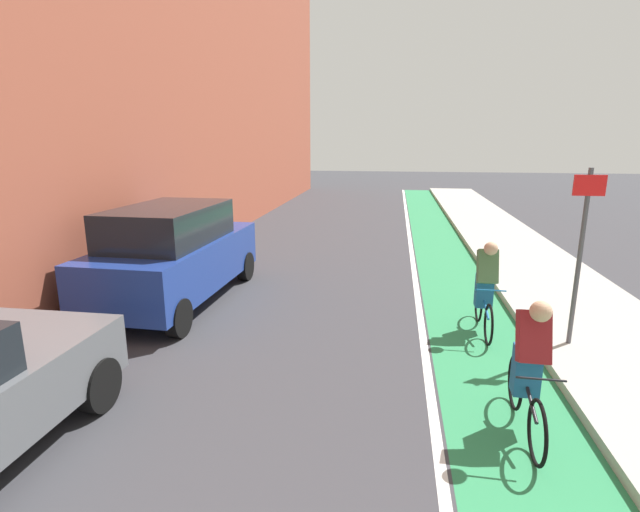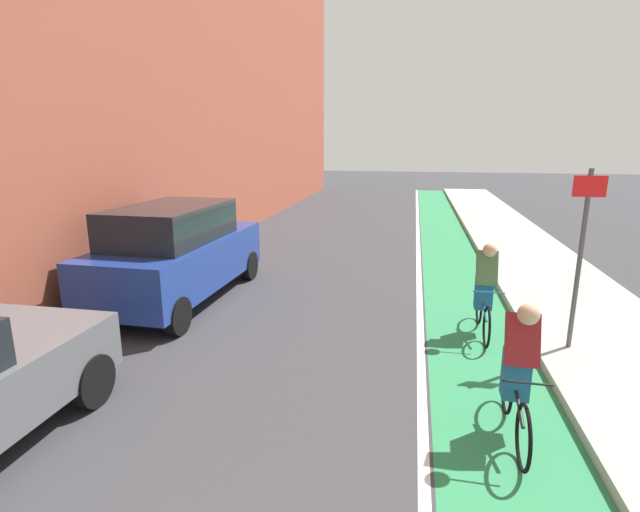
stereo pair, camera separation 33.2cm
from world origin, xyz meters
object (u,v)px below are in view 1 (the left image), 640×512
object	(u,v)px
street_sign_post	(582,242)
cyclist_lead	(529,366)
parked_suv_blue	(175,253)
cyclist_mid	(486,284)

from	to	relation	value
street_sign_post	cyclist_lead	bearing A→B (deg)	-117.90
parked_suv_blue	street_sign_post	size ratio (longest dim) A/B	1.69
parked_suv_blue	street_sign_post	bearing A→B (deg)	-10.22
cyclist_lead	street_sign_post	world-z (taller)	street_sign_post
cyclist_lead	cyclist_mid	world-z (taller)	same
parked_suv_blue	cyclist_lead	world-z (taller)	parked_suv_blue
cyclist_mid	street_sign_post	size ratio (longest dim) A/B	0.64
parked_suv_blue	cyclist_mid	distance (m)	5.88
cyclist_lead	street_sign_post	xyz separation A→B (m)	(1.23, 2.33, 0.93)
cyclist_mid	cyclist_lead	bearing A→B (deg)	-90.84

